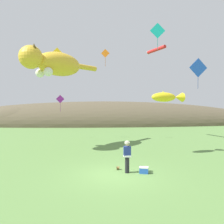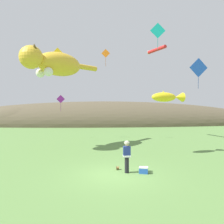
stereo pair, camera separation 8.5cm
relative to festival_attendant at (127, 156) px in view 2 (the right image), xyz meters
The scene contains 13 objects.
ground_plane 1.19m from the festival_attendant, 151.85° to the right, with size 120.00×120.00×0.00m, color #5B8442.
distant_hill_ridge 28.40m from the festival_attendant, 94.07° to the left, with size 61.74×12.45×8.38m.
festival_attendant is the anchor object (origin of this frame).
kite_spool 1.13m from the festival_attendant, 128.75° to the left, with size 0.15×0.21×0.21m.
picnic_cooler 1.20m from the festival_attendant, ahead, with size 0.56×0.45×0.36m.
kite_giant_cat 11.10m from the festival_attendant, 126.83° to the left, with size 6.10×6.15×2.44m.
kite_fish_windsock 6.80m from the festival_attendant, 51.25° to the left, with size 2.83×1.48×0.84m.
kite_tube_streamer 15.34m from the festival_attendant, 68.40° to the left, with size 1.48×2.94×0.44m.
kite_diamond_orange 13.70m from the festival_attendant, 94.62° to the left, with size 0.90×0.13×1.80m.
kite_diamond_blue 9.96m from the festival_attendant, 38.89° to the left, with size 1.53×0.15×2.44m.
kite_diamond_teal 10.97m from the festival_attendant, 60.86° to the left, with size 1.26×0.06×2.16m.
kite_diamond_gold 15.54m from the festival_attendant, 117.05° to the left, with size 1.07×0.05×1.97m.
kite_diamond_violet 13.71m from the festival_attendant, 115.64° to the left, with size 0.87×0.22×1.79m.
Camera 2 is at (-0.84, -11.60, 3.89)m, focal length 35.00 mm.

